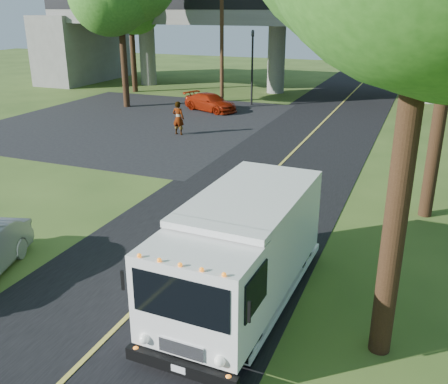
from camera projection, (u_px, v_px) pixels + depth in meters
The scene contains 10 objects.
ground at pixel (128, 317), 11.52m from camera, with size 120.00×120.00×0.00m, color #36511C.
road at pixel (262, 183), 20.20m from camera, with size 7.00×90.00×0.02m, color black.
parking_lot at pixel (133, 121), 31.02m from camera, with size 16.00×18.00×0.01m, color black.
lane_line at pixel (262, 183), 20.19m from camera, with size 0.12×90.00×0.01m, color gold.
overpass at pixel (354, 37), 37.70m from camera, with size 54.00×10.00×7.30m.
traffic_signal at pixel (252, 60), 35.08m from camera, with size 0.18×0.22×5.20m.
utility_pole at pixel (222, 40), 33.39m from camera, with size 1.60×0.26×9.00m.
step_van at pixel (242, 249), 11.63m from camera, with size 2.51×6.34×2.63m.
red_sedan at pixel (210, 102), 33.95m from camera, with size 1.64×4.04×1.17m, color #981F09.
pedestrian at pixel (178, 118), 27.53m from camera, with size 0.68×0.45×1.87m, color gray.
Camera 1 is at (5.74, -8.22, 6.75)m, focal length 40.00 mm.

